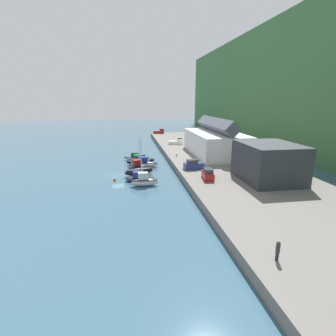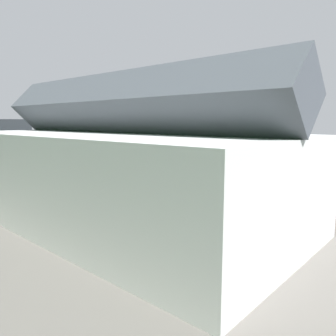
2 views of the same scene
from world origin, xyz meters
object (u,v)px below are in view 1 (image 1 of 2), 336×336
Objects in this scene: moored_boat_2 at (144,163)px; moored_boat_5 at (139,178)px; moored_boat_4 at (139,171)px; mooring_buoy_0 at (115,180)px; person_on_quay at (278,250)px; dog_on_quay at (177,155)px; moored_boat_6 at (144,181)px; pickup_truck_1 at (177,142)px; parked_car_3 at (208,174)px; moored_boat_3 at (138,167)px; pickup_truck_0 at (160,132)px; moored_boat_0 at (136,157)px; moored_boat_1 at (141,160)px; parked_car_0 at (193,165)px.

moored_boat_2 is 0.86× the size of moored_boat_5.
moored_boat_4 is 6.32m from mooring_buoy_0.
moored_boat_2 is 11.93m from moored_boat_5.
person_on_quay reaches higher than dog_on_quay.
moored_boat_6 is at bearing -115.80° from dog_on_quay.
pickup_truck_1 is 2.29× the size of person_on_quay.
parked_car_3 is 5.01× the size of dog_on_quay.
moored_boat_6 is at bearing -12.36° from moored_boat_3.
moored_boat_5 is at bearing -160.05° from person_on_quay.
moored_boat_5 is at bearing -16.24° from pickup_truck_1.
moored_boat_3 is at bearing 164.49° from moored_boat_4.
person_on_quay reaches higher than pickup_truck_1.
pickup_truck_0 is 29.55m from pickup_truck_1.
moored_boat_0 is 12.20m from moored_boat_3.
person_on_quay is (51.24, 11.40, 1.81)m from moored_boat_0.
moored_boat_1 is 7.62m from moored_boat_3.
mooring_buoy_0 is at bearing -11.49° from moored_boat_0.
moored_boat_3 is 1.74× the size of pickup_truck_1.
parked_car_0 reaches higher than moored_boat_6.
moored_boat_3 is at bearing 142.23° from parked_car_3.
mooring_buoy_0 is at bearing 167.85° from parked_car_3.
moored_boat_4 reaches higher than moored_boat_0.
person_on_quay is at bearing -86.67° from dog_on_quay.
moored_boat_3 reaches higher than parked_car_0.
parked_car_3 is at bearing 75.56° from moored_boat_5.
parked_car_0 is at bearing 1.80° from pickup_truck_1.
person_on_quay reaches higher than pickup_truck_0.
moored_boat_3 is at bearing 141.77° from mooring_buoy_0.
pickup_truck_0 is at bearing 168.73° from moored_boat_0.
moored_boat_3 reaches higher than moored_boat_0.
moored_boat_6 is at bearing 177.20° from parked_car_3.
person_on_quay is (43.46, 9.73, 1.65)m from moored_boat_2.
parked_car_0 is 0.99× the size of parked_car_3.
moored_boat_0 is 21.13m from pickup_truck_1.
moored_boat_1 is 1.65× the size of pickup_truck_0.
moored_boat_6 is 1.25× the size of parked_car_0.
parked_car_3 is (7.69, 0.91, 0.00)m from parked_car_0.
person_on_quay is at bearing -85.89° from parked_car_3.
moored_boat_4 is at bearing 149.52° from parked_car_3.
moored_boat_6 is (22.82, 0.67, 0.26)m from moored_boat_0.
moored_boat_1 is 0.99× the size of moored_boat_4.
pickup_truck_1 reaches higher than dog_on_quay.
moored_boat_2 is at bearing -137.72° from parked_car_0.
moored_boat_2 reaches higher than dog_on_quay.
moored_boat_5 is 1.61× the size of moored_boat_6.
moored_boat_4 is 61.23m from pickup_truck_0.
moored_boat_1 is at bearing -144.08° from parked_car_0.
moored_boat_1 is (4.65, 1.00, 0.15)m from moored_boat_0.
moored_boat_4 is 7.68m from moored_boat_6.
pickup_truck_0 is 1.00× the size of pickup_truck_1.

